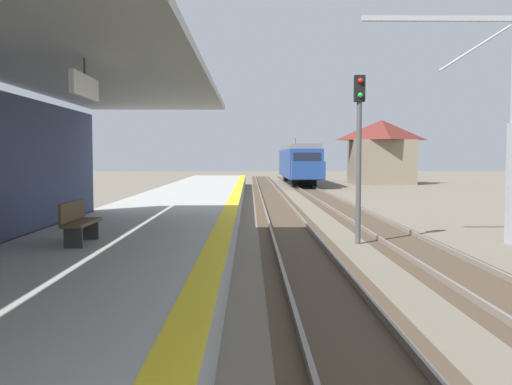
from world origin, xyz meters
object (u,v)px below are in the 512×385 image
Objects in this scene: catenary_pylon_far_side at (506,128)px; distant_trackside_house at (381,151)px; rail_signal_post at (359,141)px; platform_bench at (78,221)px; approaching_train at (298,162)px.

catenary_pylon_far_side reaches higher than distant_trackside_house.
rail_signal_post reaches higher than platform_bench.
distant_trackside_house is (5.26, 39.96, -0.27)m from catenary_pylon_far_side.
catenary_pylon_far_side is at bearing -97.50° from distant_trackside_house.
distant_trackside_house reaches higher than platform_bench.
distant_trackside_house reaches higher than rail_signal_post.
catenary_pylon_far_side is at bearing -0.84° from rail_signal_post.
platform_bench is at bearing -153.23° from catenary_pylon_far_side.
catenary_pylon_far_side is (4.53, -0.07, 0.41)m from rail_signal_post.
approaching_train is at bearing 94.32° from catenary_pylon_far_side.
platform_bench is 0.24× the size of distant_trackside_house.
catenary_pylon_far_side is 4.69× the size of platform_bench.
catenary_pylon_far_side is at bearing -85.68° from approaching_train.
platform_bench is 48.74m from distant_trackside_house.
distant_trackside_house is (9.79, 39.89, 0.14)m from rail_signal_post.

